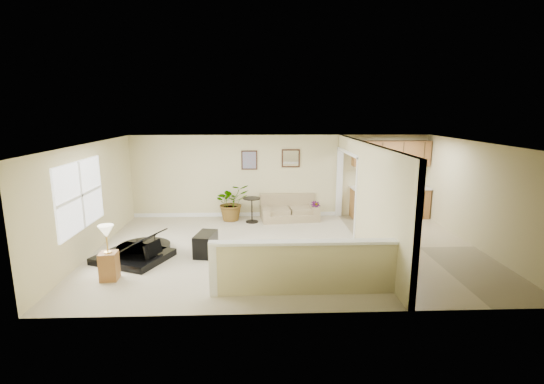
{
  "coord_description": "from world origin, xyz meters",
  "views": [
    {
      "loc": [
        -0.71,
        -8.82,
        3.23
      ],
      "look_at": [
        -0.36,
        0.4,
        1.3
      ],
      "focal_mm": 26.0,
      "sensor_mm": 36.0,
      "label": 1
    }
  ],
  "objects_px": {
    "loveseat": "(289,207)",
    "piano": "(132,234)",
    "lamp_stand": "(108,257)",
    "small_plant": "(315,212)",
    "piano_bench": "(206,244)",
    "palm_plant": "(232,202)",
    "accent_table": "(252,207)"
  },
  "relations": [
    {
      "from": "palm_plant",
      "to": "accent_table",
      "type": "bearing_deg",
      "value": -22.82
    },
    {
      "from": "piano",
      "to": "lamp_stand",
      "type": "bearing_deg",
      "value": -72.14
    },
    {
      "from": "loveseat",
      "to": "small_plant",
      "type": "xyz_separation_m",
      "value": [
        0.76,
        -0.17,
        -0.12
      ]
    },
    {
      "from": "piano_bench",
      "to": "accent_table",
      "type": "distance_m",
      "value": 2.8
    },
    {
      "from": "palm_plant",
      "to": "small_plant",
      "type": "bearing_deg",
      "value": -2.4
    },
    {
      "from": "loveseat",
      "to": "palm_plant",
      "type": "height_order",
      "value": "palm_plant"
    },
    {
      "from": "piano_bench",
      "to": "small_plant",
      "type": "bearing_deg",
      "value": 43.45
    },
    {
      "from": "small_plant",
      "to": "piano_bench",
      "type": "bearing_deg",
      "value": -136.55
    },
    {
      "from": "accent_table",
      "to": "small_plant",
      "type": "bearing_deg",
      "value": 4.53
    },
    {
      "from": "piano_bench",
      "to": "loveseat",
      "type": "xyz_separation_m",
      "value": [
        2.14,
        2.91,
        0.12
      ]
    },
    {
      "from": "small_plant",
      "to": "accent_table",
      "type": "bearing_deg",
      "value": -175.47
    },
    {
      "from": "loveseat",
      "to": "piano",
      "type": "bearing_deg",
      "value": -146.64
    },
    {
      "from": "accent_table",
      "to": "lamp_stand",
      "type": "distance_m",
      "value": 4.74
    },
    {
      "from": "piano_bench",
      "to": "palm_plant",
      "type": "height_order",
      "value": "palm_plant"
    },
    {
      "from": "piano",
      "to": "accent_table",
      "type": "bearing_deg",
      "value": 69.45
    },
    {
      "from": "piano",
      "to": "piano_bench",
      "type": "xyz_separation_m",
      "value": [
        1.59,
        0.14,
        -0.31
      ]
    },
    {
      "from": "small_plant",
      "to": "lamp_stand",
      "type": "height_order",
      "value": "lamp_stand"
    },
    {
      "from": "piano",
      "to": "piano_bench",
      "type": "bearing_deg",
      "value": 28.08
    },
    {
      "from": "palm_plant",
      "to": "loveseat",
      "type": "bearing_deg",
      "value": 2.11
    },
    {
      "from": "loveseat",
      "to": "lamp_stand",
      "type": "height_order",
      "value": "lamp_stand"
    },
    {
      "from": "loveseat",
      "to": "lamp_stand",
      "type": "xyz_separation_m",
      "value": [
        -3.83,
        -4.21,
        0.1
      ]
    },
    {
      "from": "loveseat",
      "to": "palm_plant",
      "type": "bearing_deg",
      "value": 176.1
    },
    {
      "from": "palm_plant",
      "to": "lamp_stand",
      "type": "distance_m",
      "value": 4.65
    },
    {
      "from": "loveseat",
      "to": "small_plant",
      "type": "bearing_deg",
      "value": -18.38
    },
    {
      "from": "loveseat",
      "to": "small_plant",
      "type": "distance_m",
      "value": 0.79
    },
    {
      "from": "loveseat",
      "to": "accent_table",
      "type": "xyz_separation_m",
      "value": [
        -1.12,
        -0.32,
        0.1
      ]
    },
    {
      "from": "piano_bench",
      "to": "accent_table",
      "type": "xyz_separation_m",
      "value": [
        1.02,
        2.6,
        0.22
      ]
    },
    {
      "from": "lamp_stand",
      "to": "palm_plant",
      "type": "bearing_deg",
      "value": 63.05
    },
    {
      "from": "piano_bench",
      "to": "loveseat",
      "type": "distance_m",
      "value": 3.61
    },
    {
      "from": "piano",
      "to": "small_plant",
      "type": "xyz_separation_m",
      "value": [
        4.48,
        2.89,
        -0.32
      ]
    },
    {
      "from": "palm_plant",
      "to": "small_plant",
      "type": "distance_m",
      "value": 2.5
    },
    {
      "from": "lamp_stand",
      "to": "loveseat",
      "type": "bearing_deg",
      "value": 47.72
    }
  ]
}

